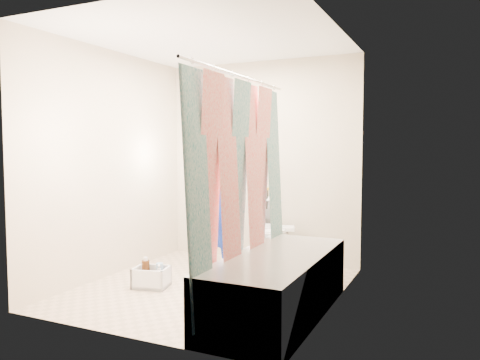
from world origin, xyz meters
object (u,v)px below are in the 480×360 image
at_px(bathtub, 277,283).
at_px(toilet, 273,232).
at_px(cleaning_caddy, 152,278).
at_px(plumber, 224,196).

bearing_deg(bathtub, toilet, 112.09).
xyz_separation_m(bathtub, cleaning_caddy, (-1.38, 0.21, -0.18)).
relative_size(plumber, cleaning_caddy, 4.46).
xyz_separation_m(toilet, cleaning_caddy, (-0.77, -1.30, -0.30)).
height_order(toilet, cleaning_caddy, toilet).
distance_m(toilet, cleaning_caddy, 1.54).
bearing_deg(toilet, bathtub, -88.44).
distance_m(bathtub, plumber, 1.51).
bearing_deg(bathtub, cleaning_caddy, 171.48).
bearing_deg(cleaning_caddy, plumber, 50.05).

